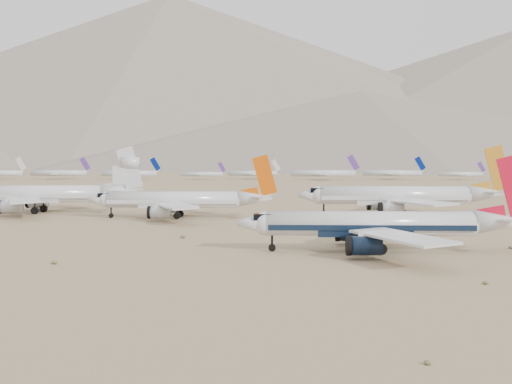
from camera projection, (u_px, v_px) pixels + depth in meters
ground at (360, 250)px, 102.11m from camera, size 7000.00×7000.00×0.00m
main_airliner at (383, 225)px, 99.91m from camera, size 43.68×42.66×15.41m
row2_gold_tail at (403, 196)px, 162.31m from camera, size 50.75×49.64×18.07m
row2_orange_tail at (181, 200)px, 156.15m from camera, size 43.66×42.71×15.57m
row2_white_trijet at (44, 194)px, 170.34m from camera, size 50.55×49.40×17.91m
distant_storage_row at (219, 173)px, 442.42m from camera, size 452.86×54.58×14.92m
mountain_range at (304, 94)px, 1735.51m from camera, size 7354.00×3024.00×470.00m
desert_scrub at (348, 284)px, 72.76m from camera, size 261.14×121.67×0.63m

